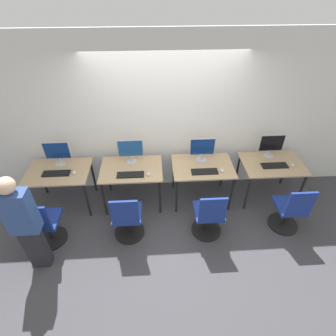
{
  "coord_description": "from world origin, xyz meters",
  "views": [
    {
      "loc": [
        -0.2,
        -3.14,
        3.45
      ],
      "look_at": [
        0.0,
        0.15,
        0.9
      ],
      "focal_mm": 28.0,
      "sensor_mm": 36.0,
      "label": 1
    }
  ],
  "objects_px": {
    "keyboard_far_right": "(275,166)",
    "office_chair_far_right": "(290,211)",
    "person_far_left": "(24,223)",
    "office_chair_left": "(127,219)",
    "mouse_right": "(222,170)",
    "keyboard_right": "(205,172)",
    "office_chair_right": "(209,217)",
    "mouse_far_left": "(74,172)",
    "monitor_far_left": "(57,152)",
    "monitor_right": "(202,149)",
    "monitor_far_right": "(271,145)",
    "keyboard_far_left": "(56,173)",
    "mouse_far_right": "(293,165)",
    "monitor_left": "(131,150)",
    "office_chair_far_left": "(44,226)",
    "keyboard_left": "(131,175)",
    "mouse_left": "(148,174)"
  },
  "relations": [
    {
      "from": "keyboard_left",
      "to": "keyboard_far_right",
      "type": "height_order",
      "value": "same"
    },
    {
      "from": "monitor_far_left",
      "to": "office_chair_far_right",
      "type": "distance_m",
      "value": 3.9
    },
    {
      "from": "keyboard_far_left",
      "to": "office_chair_left",
      "type": "relative_size",
      "value": 0.48
    },
    {
      "from": "keyboard_far_left",
      "to": "keyboard_far_right",
      "type": "xyz_separation_m",
      "value": [
        3.65,
        -0.0,
        0.0
      ]
    },
    {
      "from": "keyboard_left",
      "to": "office_chair_right",
      "type": "xyz_separation_m",
      "value": [
        1.2,
        -0.64,
        -0.38
      ]
    },
    {
      "from": "keyboard_right",
      "to": "office_chair_right",
      "type": "relative_size",
      "value": 0.48
    },
    {
      "from": "mouse_far_right",
      "to": "mouse_right",
      "type": "bearing_deg",
      "value": -176.61
    },
    {
      "from": "monitor_left",
      "to": "monitor_far_right",
      "type": "relative_size",
      "value": 1.0
    },
    {
      "from": "mouse_far_left",
      "to": "office_chair_far_right",
      "type": "height_order",
      "value": "office_chair_far_right"
    },
    {
      "from": "monitor_right",
      "to": "mouse_right",
      "type": "xyz_separation_m",
      "value": [
        0.3,
        -0.34,
        -0.22
      ]
    },
    {
      "from": "keyboard_left",
      "to": "office_chair_left",
      "type": "relative_size",
      "value": 0.48
    },
    {
      "from": "mouse_far_right",
      "to": "keyboard_right",
      "type": "bearing_deg",
      "value": -177.12
    },
    {
      "from": "office_chair_far_left",
      "to": "keyboard_right",
      "type": "relative_size",
      "value": 2.09
    },
    {
      "from": "monitor_right",
      "to": "office_chair_left",
      "type": "bearing_deg",
      "value": -142.54
    },
    {
      "from": "mouse_left",
      "to": "mouse_far_right",
      "type": "xyz_separation_m",
      "value": [
        2.45,
        0.1,
        0.0
      ]
    },
    {
      "from": "mouse_left",
      "to": "mouse_far_right",
      "type": "height_order",
      "value": "same"
    },
    {
      "from": "monitor_left",
      "to": "office_chair_left",
      "type": "xyz_separation_m",
      "value": [
        -0.05,
        -0.99,
        -0.61
      ]
    },
    {
      "from": "mouse_right",
      "to": "keyboard_far_right",
      "type": "relative_size",
      "value": 0.2
    },
    {
      "from": "person_far_left",
      "to": "office_chair_left",
      "type": "xyz_separation_m",
      "value": [
        1.23,
        0.41,
        -0.49
      ]
    },
    {
      "from": "office_chair_far_left",
      "to": "office_chair_left",
      "type": "relative_size",
      "value": 1.0
    },
    {
      "from": "keyboard_far_right",
      "to": "office_chair_far_right",
      "type": "bearing_deg",
      "value": -84.0
    },
    {
      "from": "monitor_left",
      "to": "keyboard_far_right",
      "type": "xyz_separation_m",
      "value": [
        2.43,
        -0.28,
        -0.23
      ]
    },
    {
      "from": "keyboard_right",
      "to": "monitor_left",
      "type": "bearing_deg",
      "value": 163.12
    },
    {
      "from": "keyboard_far_right",
      "to": "mouse_far_right",
      "type": "xyz_separation_m",
      "value": [
        0.31,
        -0.02,
        0.01
      ]
    },
    {
      "from": "monitor_left",
      "to": "mouse_left",
      "type": "height_order",
      "value": "monitor_left"
    },
    {
      "from": "keyboard_right",
      "to": "mouse_far_right",
      "type": "height_order",
      "value": "mouse_far_right"
    },
    {
      "from": "mouse_far_left",
      "to": "monitor_far_right",
      "type": "relative_size",
      "value": 0.21
    },
    {
      "from": "monitor_far_left",
      "to": "monitor_far_right",
      "type": "height_order",
      "value": "same"
    },
    {
      "from": "keyboard_right",
      "to": "office_chair_left",
      "type": "bearing_deg",
      "value": -153.75
    },
    {
      "from": "office_chair_far_left",
      "to": "office_chair_right",
      "type": "height_order",
      "value": "same"
    },
    {
      "from": "mouse_far_left",
      "to": "mouse_right",
      "type": "bearing_deg",
      "value": -2.25
    },
    {
      "from": "mouse_left",
      "to": "monitor_far_right",
      "type": "bearing_deg",
      "value": 10.92
    },
    {
      "from": "keyboard_left",
      "to": "keyboard_far_left",
      "type": "bearing_deg",
      "value": 174.92
    },
    {
      "from": "person_far_left",
      "to": "mouse_left",
      "type": "distance_m",
      "value": 1.87
    },
    {
      "from": "monitor_far_left",
      "to": "office_chair_left",
      "type": "xyz_separation_m",
      "value": [
        1.17,
        -1.0,
        -0.61
      ]
    },
    {
      "from": "monitor_far_left",
      "to": "mouse_right",
      "type": "xyz_separation_m",
      "value": [
        2.73,
        -0.37,
        -0.22
      ]
    },
    {
      "from": "keyboard_right",
      "to": "monitor_far_left",
      "type": "bearing_deg",
      "value": 171.25
    },
    {
      "from": "keyboard_right",
      "to": "mouse_right",
      "type": "bearing_deg",
      "value": 0.76
    },
    {
      "from": "monitor_right",
      "to": "keyboard_far_right",
      "type": "height_order",
      "value": "monitor_right"
    },
    {
      "from": "monitor_left",
      "to": "office_chair_far_left",
      "type": "bearing_deg",
      "value": -140.79
    },
    {
      "from": "monitor_far_right",
      "to": "office_chair_right",
      "type": "bearing_deg",
      "value": -139.86
    },
    {
      "from": "mouse_far_left",
      "to": "mouse_left",
      "type": "distance_m",
      "value": 1.23
    },
    {
      "from": "mouse_far_left",
      "to": "office_chair_far_left",
      "type": "distance_m",
      "value": 0.93
    },
    {
      "from": "monitor_right",
      "to": "office_chair_right",
      "type": "height_order",
      "value": "monitor_right"
    },
    {
      "from": "mouse_far_left",
      "to": "keyboard_left",
      "type": "distance_m",
      "value": 0.94
    },
    {
      "from": "mouse_left",
      "to": "monitor_right",
      "type": "bearing_deg",
      "value": 21.76
    },
    {
      "from": "office_chair_left",
      "to": "keyboard_right",
      "type": "distance_m",
      "value": 1.46
    },
    {
      "from": "keyboard_left",
      "to": "monitor_right",
      "type": "relative_size",
      "value": 1.02
    },
    {
      "from": "keyboard_far_left",
      "to": "monitor_far_right",
      "type": "bearing_deg",
      "value": 4.57
    },
    {
      "from": "keyboard_far_left",
      "to": "keyboard_left",
      "type": "bearing_deg",
      "value": -5.08
    }
  ]
}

